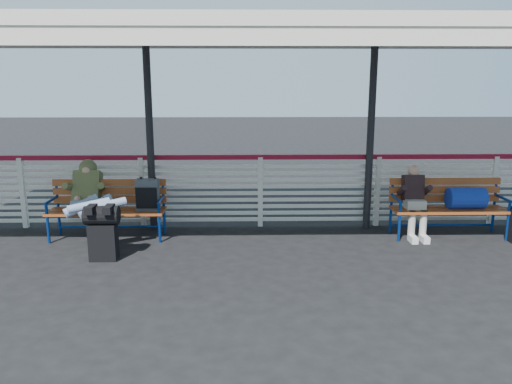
{
  "coord_description": "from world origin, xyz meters",
  "views": [
    {
      "loc": [
        -0.25,
        -6.37,
        2.41
      ],
      "look_at": [
        -0.09,
        1.0,
        0.8
      ],
      "focal_mm": 35.0,
      "sensor_mm": 36.0,
      "label": 1
    }
  ],
  "objects_px": {
    "luggage_stack": "(103,231)",
    "bench_left": "(122,201)",
    "traveler_man": "(91,201)",
    "companion_person": "(415,200)",
    "bench_right": "(456,200)"
  },
  "relations": [
    {
      "from": "luggage_stack",
      "to": "bench_right",
      "type": "xyz_separation_m",
      "value": [
        5.33,
        0.99,
        0.17
      ]
    },
    {
      "from": "bench_left",
      "to": "companion_person",
      "type": "distance_m",
      "value": 4.63
    },
    {
      "from": "luggage_stack",
      "to": "companion_person",
      "type": "height_order",
      "value": "companion_person"
    },
    {
      "from": "bench_right",
      "to": "luggage_stack",
      "type": "bearing_deg",
      "value": -169.48
    },
    {
      "from": "companion_person",
      "to": "bench_left",
      "type": "bearing_deg",
      "value": 179.41
    },
    {
      "from": "luggage_stack",
      "to": "bench_right",
      "type": "distance_m",
      "value": 5.42
    },
    {
      "from": "luggage_stack",
      "to": "companion_person",
      "type": "relative_size",
      "value": 0.67
    },
    {
      "from": "luggage_stack",
      "to": "bench_left",
      "type": "height_order",
      "value": "bench_left"
    },
    {
      "from": "bench_left",
      "to": "bench_right",
      "type": "height_order",
      "value": "bench_left"
    },
    {
      "from": "luggage_stack",
      "to": "bench_left",
      "type": "distance_m",
      "value": 1.05
    },
    {
      "from": "bench_left",
      "to": "traveler_man",
      "type": "relative_size",
      "value": 1.1
    },
    {
      "from": "bench_right",
      "to": "bench_left",
      "type": "bearing_deg",
      "value": 179.58
    },
    {
      "from": "traveler_man",
      "to": "companion_person",
      "type": "xyz_separation_m",
      "value": [
        5.0,
        0.29,
        -0.09
      ]
    },
    {
      "from": "bench_right",
      "to": "companion_person",
      "type": "distance_m",
      "value": 0.67
    },
    {
      "from": "traveler_man",
      "to": "bench_left",
      "type": "bearing_deg",
      "value": 42.84
    }
  ]
}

